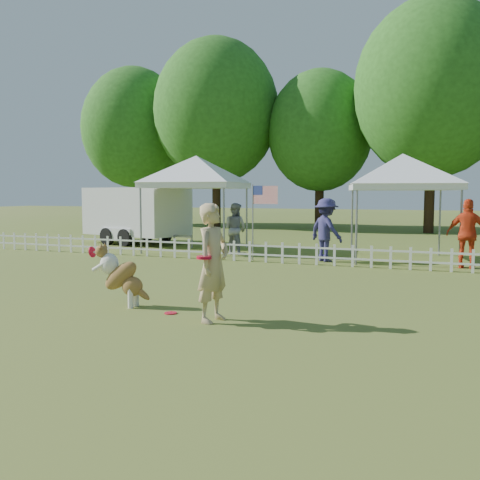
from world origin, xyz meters
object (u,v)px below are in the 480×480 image
at_px(dog, 122,276).
at_px(spectator_a, 235,229).
at_px(canopy_tent_right, 401,208).
at_px(flag_pole, 253,223).
at_px(canopy_tent_left, 196,204).
at_px(spectator_b, 326,230).
at_px(frisbee_on_turf, 171,313).
at_px(handler, 213,263).
at_px(cargo_trailer, 136,215).
at_px(spectator_c, 468,234).

relative_size(dog, spectator_a, 0.65).
relative_size(canopy_tent_right, flag_pole, 1.37).
bearing_deg(canopy_tent_left, spectator_b, -21.17).
xyz_separation_m(frisbee_on_turf, canopy_tent_right, (2.80, 8.98, 1.54)).
height_order(canopy_tent_left, flag_pole, canopy_tent_left).
xyz_separation_m(handler, frisbee_on_turf, (-0.89, 0.21, -0.91)).
height_order(frisbee_on_turf, canopy_tent_right, canopy_tent_right).
bearing_deg(flag_pole, spectator_b, 24.49).
xyz_separation_m(handler, canopy_tent_left, (-4.95, 9.21, 0.69)).
xyz_separation_m(canopy_tent_left, flag_pole, (2.81, -1.87, -0.48)).
distance_m(cargo_trailer, spectator_a, 5.48).
bearing_deg(canopy_tent_left, flag_pole, -40.59).
xyz_separation_m(frisbee_on_turf, canopy_tent_left, (-4.06, 8.99, 1.60)).
xyz_separation_m(canopy_tent_left, spectator_b, (4.88, -1.23, -0.68)).
height_order(canopy_tent_right, spectator_a, canopy_tent_right).
height_order(frisbee_on_turf, flag_pole, flag_pole).
distance_m(cargo_trailer, spectator_c, 12.40).
relative_size(spectator_b, spectator_c, 1.00).
distance_m(handler, canopy_tent_right, 9.41).
bearing_deg(spectator_a, cargo_trailer, -7.09).
height_order(frisbee_on_turf, cargo_trailer, cargo_trailer).
height_order(canopy_tent_right, spectator_c, canopy_tent_right).
bearing_deg(spectator_b, cargo_trailer, 16.83).
height_order(frisbee_on_turf, canopy_tent_left, canopy_tent_left).
xyz_separation_m(dog, flag_pole, (-0.16, 6.93, 0.59)).
height_order(canopy_tent_right, spectator_b, canopy_tent_right).
bearing_deg(cargo_trailer, canopy_tent_right, 6.57).
xyz_separation_m(spectator_a, spectator_b, (3.18, -0.66, 0.09)).
bearing_deg(frisbee_on_turf, spectator_b, 84.03).
bearing_deg(spectator_a, canopy_tent_right, -159.58).
height_order(frisbee_on_turf, spectator_a, spectator_a).
bearing_deg(spectator_b, flag_pole, 51.75).
distance_m(handler, spectator_b, 7.97).
xyz_separation_m(canopy_tent_right, spectator_c, (1.84, -1.27, -0.62)).
distance_m(dog, spectator_c, 9.46).
distance_m(frisbee_on_turf, canopy_tent_right, 9.54).
bearing_deg(frisbee_on_turf, spectator_a, 105.68).
bearing_deg(frisbee_on_turf, spectator_c, 58.93).
relative_size(canopy_tent_right, spectator_b, 1.67).
xyz_separation_m(canopy_tent_left, canopy_tent_right, (6.87, -0.01, -0.06)).
bearing_deg(canopy_tent_left, dog, -78.29).
bearing_deg(canopy_tent_left, spectator_a, -25.50).
height_order(flag_pole, spectator_b, flag_pole).
relative_size(handler, dog, 1.70).
distance_m(dog, canopy_tent_right, 9.66).
xyz_separation_m(handler, cargo_trailer, (-8.35, 10.63, 0.21)).
relative_size(handler, spectator_b, 1.00).
bearing_deg(spectator_b, spectator_a, 22.81).
bearing_deg(frisbee_on_turf, cargo_trailer, 125.61).
bearing_deg(canopy_tent_right, dog, -126.81).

